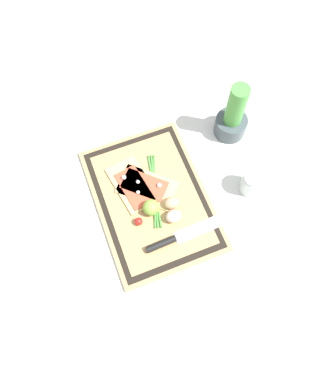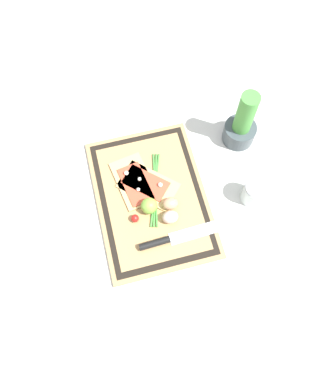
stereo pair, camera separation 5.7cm
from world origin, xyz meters
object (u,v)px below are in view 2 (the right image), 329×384
Objects in this scene: sauce_jar at (253,193)px; lime at (149,206)px; knife at (169,239)px; herb_pot at (242,125)px; pizza_slice_near at (134,182)px; egg_pink at (170,217)px; cherry_tomato_red at (135,218)px; pizza_slice_far at (149,185)px; egg_brown at (170,204)px.

lime is at bearing -96.67° from sauce_jar.
knife is at bearing 16.20° from lime.
herb_pot is (-0.31, 0.34, 0.06)m from knife.
pizza_slice_near is 3.84× the size of lime.
pizza_slice_near is 0.18m from egg_pink.
lime is at bearing 115.25° from cherry_tomato_red.
herb_pot is at bearing 116.97° from cherry_tomato_red.
sauce_jar is (0.12, 0.33, 0.02)m from pizza_slice_far.
herb_pot is (-0.11, 0.36, 0.06)m from pizza_slice_far.
herb_pot reaches higher than lime.
pizza_slice_far is at bearing -110.71° from sauce_jar.
sauce_jar is (0.15, 0.37, 0.02)m from pizza_slice_near.
cherry_tomato_red is (0.13, -0.03, 0.01)m from pizza_slice_near.
pizza_slice_far is at bearing 167.85° from lime.
egg_brown is 0.97× the size of lime.
knife is at bearing -18.62° from egg_pink.
pizza_slice_far is 0.20m from knife.
knife is 0.07m from egg_pink.
egg_brown reaches higher than pizza_slice_near.
egg_pink reaches higher than pizza_slice_near.
knife is at bearing 15.37° from pizza_slice_near.
cherry_tomato_red is 0.29× the size of sauce_jar.
pizza_slice_near is 0.05m from pizza_slice_far.
lime is 0.06m from cherry_tomato_red.
sauce_jar is at bearing 68.57° from pizza_slice_near.
cherry_tomato_red reaches higher than pizza_slice_near.
egg_brown is at bearing -96.81° from sauce_jar.
cherry_tomato_red reaches higher than knife.
pizza_slice_far is 0.91× the size of herb_pot.
egg_brown and egg_pink have the same top height.
sauce_jar reaches higher than pizza_slice_far.
sauce_jar is at bearing 104.34° from knife.
pizza_slice_near is 0.15m from egg_brown.
cherry_tomato_red is at bearing -81.65° from egg_brown.
lime is at bearing -163.80° from knife.
pizza_slice_near is 0.11m from lime.
herb_pot reaches higher than cherry_tomato_red.
sauce_jar reaches higher than egg_brown.
pizza_slice_near is at bearing -111.43° from sauce_jar.
herb_pot is (-0.09, 0.40, 0.06)m from pizza_slice_near.
egg_brown is at bearing 165.85° from egg_pink.
pizza_slice_far is at bearing -72.95° from herb_pot.
lime reaches higher than cherry_tomato_red.
sauce_jar reaches higher than knife.
cherry_tomato_red is at bearing -103.59° from egg_pink.
pizza_slice_near reaches higher than knife.
sauce_jar is (0.03, 0.28, 0.00)m from egg_brown.
lime reaches higher than egg_brown.
pizza_slice_near is at bearing -77.79° from herb_pot.
egg_brown is at bearing 29.30° from pizza_slice_far.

